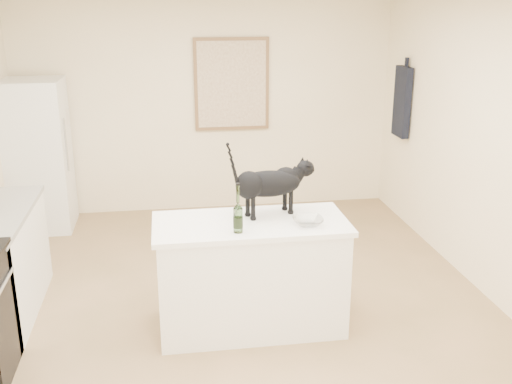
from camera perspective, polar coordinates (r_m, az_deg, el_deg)
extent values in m
plane|color=#A17B55|center=(5.16, -1.94, -11.48)|extent=(5.50, 5.50, 0.00)
plane|color=#FFEDC5|center=(7.33, -4.68, 8.23)|extent=(4.50, 0.00, 4.50)
plane|color=#FFEDC5|center=(2.17, 6.91, -16.86)|extent=(4.50, 0.00, 4.50)
plane|color=#FFEDC5|center=(5.39, 22.41, 3.36)|extent=(0.00, 5.50, 5.50)
cube|color=white|center=(4.79, -0.50, -8.09)|extent=(1.44, 0.67, 0.86)
cube|color=white|center=(4.61, -0.52, -3.06)|extent=(1.50, 0.70, 0.04)
cube|color=white|center=(7.16, -20.12, 3.26)|extent=(0.68, 0.68, 1.70)
cube|color=brown|center=(7.29, -2.33, 10.21)|extent=(0.90, 0.03, 1.10)
cube|color=beige|center=(7.27, -2.31, 10.19)|extent=(0.82, 0.00, 1.02)
cube|color=black|center=(7.14, 13.75, 8.33)|extent=(0.08, 0.34, 0.80)
cylinder|color=#2E5421|center=(4.34, -1.73, -1.83)|extent=(0.08, 0.08, 0.33)
imported|color=white|center=(4.54, 4.97, -2.82)|extent=(0.24, 0.24, 0.06)
cube|color=beige|center=(7.12, -17.58, 6.89)|extent=(0.05, 0.12, 0.16)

